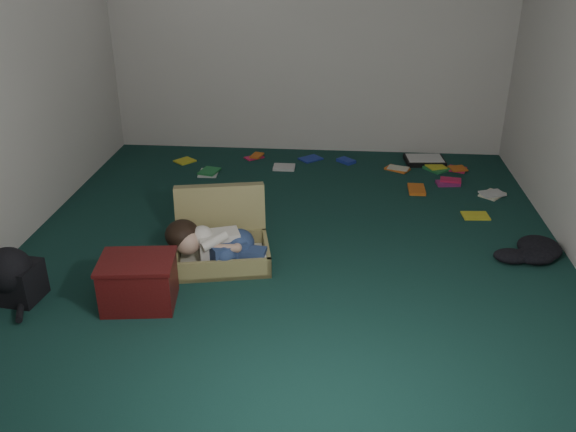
# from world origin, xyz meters

# --- Properties ---
(floor) EXTENTS (4.50, 4.50, 0.00)m
(floor) POSITION_xyz_m (0.00, 0.00, 0.00)
(floor) COLOR #12352F
(floor) RESTS_ON ground
(wall_back) EXTENTS (4.50, 0.00, 4.50)m
(wall_back) POSITION_xyz_m (0.00, 2.25, 1.30)
(wall_back) COLOR silver
(wall_back) RESTS_ON ground
(wall_front) EXTENTS (4.50, 0.00, 4.50)m
(wall_front) POSITION_xyz_m (0.00, -2.25, 1.30)
(wall_front) COLOR silver
(wall_front) RESTS_ON ground
(suitcase) EXTENTS (0.76, 0.75, 0.48)m
(suitcase) POSITION_xyz_m (-0.48, -0.11, 0.14)
(suitcase) COLOR #958B52
(suitcase) RESTS_ON floor
(person) EXTENTS (0.72, 0.35, 0.30)m
(person) POSITION_xyz_m (-0.49, -0.28, 0.18)
(person) COLOR white
(person) RESTS_ON suitcase
(maroon_bin) EXTENTS (0.50, 0.41, 0.31)m
(maroon_bin) POSITION_xyz_m (-0.87, -0.77, 0.16)
(maroon_bin) COLOR #4B0F0F
(maroon_bin) RESTS_ON floor
(backpack) EXTENTS (0.48, 0.41, 0.27)m
(backpack) POSITION_xyz_m (-1.70, -0.78, 0.13)
(backpack) COLOR black
(backpack) RESTS_ON floor
(clothing_pile) EXTENTS (0.40, 0.33, 0.12)m
(clothing_pile) POSITION_xyz_m (1.70, 0.05, 0.06)
(clothing_pile) COLOR black
(clothing_pile) RESTS_ON floor
(paper_tray) EXTENTS (0.41, 0.32, 0.05)m
(paper_tray) POSITION_xyz_m (1.20, 1.95, 0.03)
(paper_tray) COLOR black
(paper_tray) RESTS_ON floor
(book_scatter) EXTENTS (3.09, 1.47, 0.02)m
(book_scatter) POSITION_xyz_m (0.53, 1.57, 0.01)
(book_scatter) COLOR yellow
(book_scatter) RESTS_ON floor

